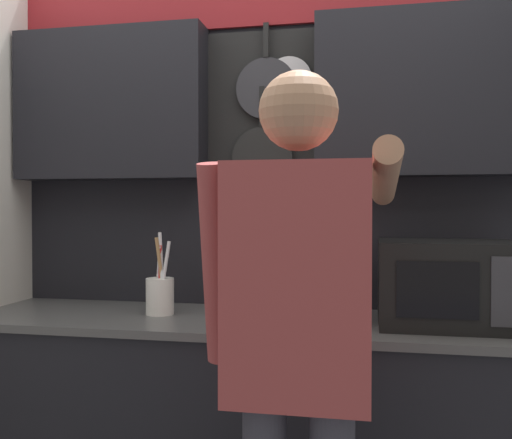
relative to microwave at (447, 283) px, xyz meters
name	(u,v)px	position (x,y,z in m)	size (l,w,h in m)	color
back_wall_unit	(259,181)	(-0.73, 0.25, 0.38)	(2.73, 0.20, 2.40)	black
microwave	(447,283)	(0.00, 0.00, 0.00)	(0.47, 0.37, 0.30)	black
knife_block	(338,297)	(-0.38, 0.00, -0.06)	(0.12, 0.15, 0.26)	brown
utensil_crock	(160,293)	(-1.08, 0.00, -0.07)	(0.11, 0.11, 0.32)	white
person	(299,332)	(-0.45, -0.62, -0.06)	(0.54, 0.67, 1.71)	#383842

